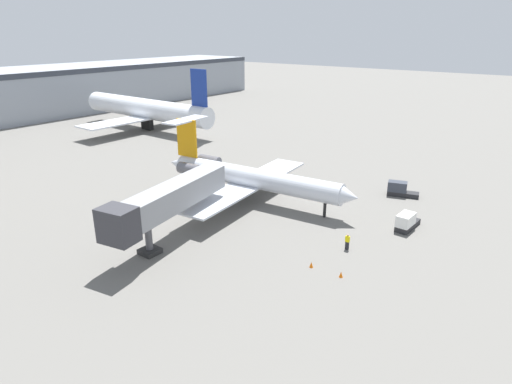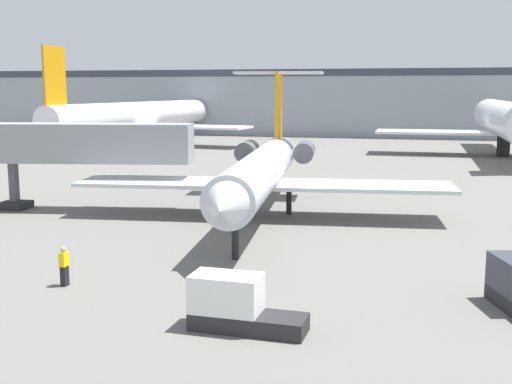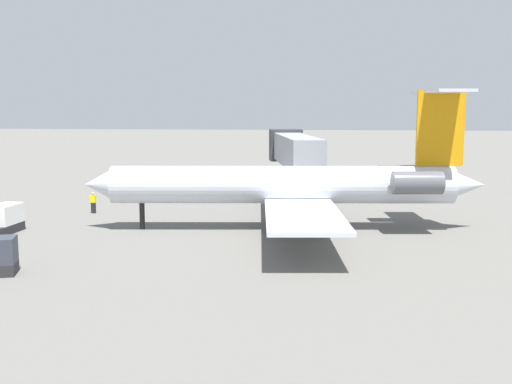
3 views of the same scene
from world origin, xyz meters
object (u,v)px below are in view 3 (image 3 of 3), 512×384
at_px(ground_crew_marshaller, 93,202).
at_px(traffic_cone_mid, 94,200).
at_px(jet_bridge, 294,150).
at_px(baggage_tug_trailing, 3,221).
at_px(traffic_cone_near, 127,200).
at_px(regional_jet, 296,184).

distance_m(ground_crew_marshaller, traffic_cone_mid, 5.52).
xyz_separation_m(jet_bridge, ground_crew_marshaller, (9.92, -15.45, -3.63)).
bearing_deg(baggage_tug_trailing, traffic_cone_near, 163.41).
bearing_deg(regional_jet, baggage_tug_trailing, -79.53).
height_order(jet_bridge, traffic_cone_mid, jet_bridge).
bearing_deg(baggage_tug_trailing, traffic_cone_mid, 175.52).
bearing_deg(jet_bridge, regional_jet, 3.48).
relative_size(regional_jet, jet_bridge, 1.58).
bearing_deg(traffic_cone_mid, baggage_tug_trailing, -4.48).
bearing_deg(jet_bridge, ground_crew_marshaller, -57.29).
relative_size(jet_bridge, baggage_tug_trailing, 4.30).
bearing_deg(traffic_cone_mid, jet_bridge, 105.39).
bearing_deg(traffic_cone_near, jet_bridge, 108.01).
bearing_deg(regional_jet, traffic_cone_mid, -118.26).
bearing_deg(traffic_cone_mid, regional_jet, 61.74).
relative_size(jet_bridge, traffic_cone_mid, 31.72).
distance_m(jet_bridge, traffic_cone_mid, 18.55).
bearing_deg(ground_crew_marshaller, jet_bridge, 122.71).
xyz_separation_m(regional_jet, jet_bridge, (-14.64, -0.89, 1.31)).
bearing_deg(traffic_cone_near, baggage_tug_trailing, -16.59).
relative_size(ground_crew_marshaller, traffic_cone_near, 3.07).
xyz_separation_m(jet_bridge, traffic_cone_near, (4.69, -14.44, -4.21)).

